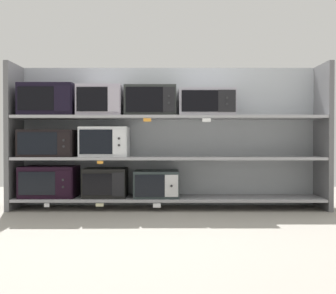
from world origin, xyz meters
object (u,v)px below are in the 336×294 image
microwave_3 (49,143)px  microwave_8 (205,103)px  microwave_6 (100,101)px  microwave_2 (156,184)px  microwave_1 (105,183)px  microwave_5 (48,100)px  microwave_0 (49,181)px  microwave_4 (104,142)px  microwave_7 (150,101)px

microwave_3 → microwave_8: microwave_8 is taller
microwave_3 → microwave_6: 0.70m
microwave_2 → microwave_1: bearing=180.0°
microwave_5 → microwave_8: bearing=-0.0°
microwave_2 → microwave_0: bearing=180.0°
microwave_3 → microwave_4: microwave_4 is taller
microwave_0 → microwave_3: (-0.00, -0.00, 0.40)m
microwave_0 → microwave_5: 0.85m
microwave_2 → microwave_8: microwave_8 is taller
microwave_0 → microwave_6: bearing=-0.0°
microwave_0 → microwave_3: bearing=-157.2°
microwave_4 → microwave_6: size_ratio=1.08×
microwave_2 → microwave_4: size_ratio=0.93×
microwave_1 → microwave_4: size_ratio=0.90×
microwave_3 → microwave_8: (1.65, 0.00, 0.42)m
microwave_2 → microwave_4: (-0.55, -0.00, 0.44)m
microwave_7 → microwave_1: bearing=179.9°
microwave_3 → microwave_6: microwave_6 is taller
microwave_5 → microwave_6: (0.54, -0.00, -0.01)m
microwave_5 → microwave_8: 1.65m
microwave_2 → microwave_3: (-1.13, -0.00, 0.43)m
microwave_2 → microwave_6: microwave_6 is taller
microwave_2 → microwave_5: size_ratio=0.82×
microwave_3 → microwave_6: size_ratio=1.23×
microwave_0 → microwave_2: 1.13m
microwave_7 → microwave_8: size_ratio=0.92×
microwave_6 → microwave_4: bearing=-0.2°
microwave_1 → microwave_8: 1.35m
microwave_8 → microwave_0: bearing=180.0°
microwave_1 → microwave_7: 0.98m
microwave_0 → microwave_1: (0.59, 0.00, -0.01)m
microwave_4 → microwave_0: bearing=180.0°
microwave_5 → microwave_7: 1.07m
microwave_1 → microwave_3: size_ratio=0.79×
microwave_2 → microwave_7: bearing=-179.9°
microwave_1 → microwave_5: (-0.59, -0.00, 0.87)m
microwave_6 → microwave_7: size_ratio=0.86×
microwave_5 → microwave_7: (1.07, -0.00, -0.01)m
microwave_0 → microwave_2: microwave_0 is taller
microwave_0 → microwave_7: bearing=-0.0°
microwave_6 → microwave_5: bearing=180.0°
microwave_0 → microwave_7: microwave_7 is taller
microwave_1 → microwave_8: microwave_8 is taller
microwave_8 → microwave_6: bearing=180.0°
microwave_6 → microwave_2: bearing=-0.0°
microwave_2 → microwave_8: (0.52, 0.00, 0.85)m
microwave_0 → microwave_4: microwave_4 is taller
microwave_1 → microwave_2: microwave_1 is taller
microwave_2 → microwave_6: 1.05m
microwave_0 → microwave_8: 1.85m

